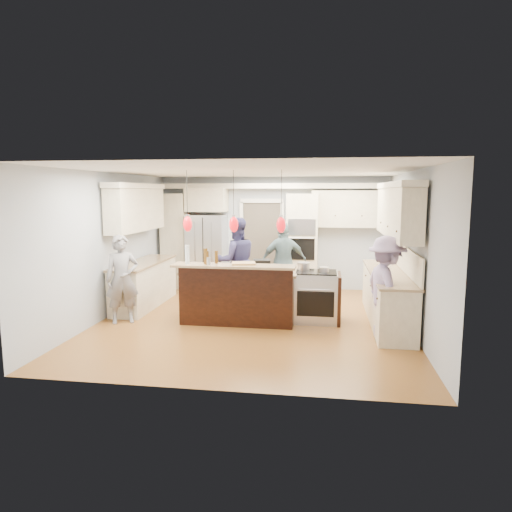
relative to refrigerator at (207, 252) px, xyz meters
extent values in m
plane|color=#A2702C|center=(1.55, -2.64, -0.90)|extent=(6.00, 6.00, 0.00)
cube|color=#B2BCC6|center=(1.55, 0.36, 0.45)|extent=(5.50, 0.04, 2.70)
cube|color=#B2BCC6|center=(1.55, -5.64, 0.45)|extent=(5.50, 0.04, 2.70)
cube|color=#B2BCC6|center=(-1.20, -2.64, 0.45)|extent=(0.04, 6.00, 2.70)
cube|color=#B2BCC6|center=(4.30, -2.64, 0.45)|extent=(0.04, 6.00, 2.70)
cube|color=white|center=(1.55, -2.64, 1.80)|extent=(5.50, 6.00, 0.04)
cube|color=#B7B7BC|center=(0.00, 0.00, 0.00)|extent=(0.90, 0.70, 1.80)
cube|color=beige|center=(2.30, 0.03, 0.25)|extent=(0.72, 0.64, 2.30)
cube|color=black|center=(2.30, -0.30, 0.65)|extent=(0.60, 0.02, 0.35)
cube|color=black|center=(2.30, -0.30, 0.15)|extent=(0.60, 0.02, 0.50)
cylinder|color=#B7B7BC|center=(2.30, -0.33, 0.40)|extent=(0.55, 0.02, 0.02)
cube|color=beige|center=(-0.80, 0.06, 0.25)|extent=(0.60, 0.58, 2.30)
cube|color=beige|center=(0.00, 0.06, 1.25)|extent=(0.95, 0.58, 0.55)
cube|color=beige|center=(3.35, 0.18, 1.05)|extent=(1.70, 0.35, 0.85)
cube|color=beige|center=(1.55, 0.16, 1.58)|extent=(5.30, 0.38, 0.12)
cube|color=#4C443A|center=(1.30, 0.35, 0.15)|extent=(0.90, 0.06, 2.10)
cube|color=white|center=(1.30, 0.31, 1.23)|extent=(1.04, 0.06, 0.10)
cube|color=beige|center=(3.95, -2.34, -0.46)|extent=(0.60, 3.00, 0.88)
cube|color=tan|center=(3.95, -2.34, 0.00)|extent=(0.64, 3.05, 0.04)
cube|color=beige|center=(4.07, -2.34, 1.08)|extent=(0.35, 3.00, 0.85)
cube|color=beige|center=(4.06, -2.34, 1.56)|extent=(0.37, 3.10, 0.10)
cube|color=beige|center=(-0.85, -1.84, -0.46)|extent=(0.60, 2.20, 0.88)
cube|color=tan|center=(-0.85, -1.84, 0.00)|extent=(0.64, 2.25, 0.04)
cube|color=beige|center=(-0.97, -1.84, 1.08)|extent=(0.35, 2.20, 0.85)
cube|color=beige|center=(-0.96, -1.84, 1.56)|extent=(0.37, 2.30, 0.10)
cube|color=black|center=(1.30, -2.49, -0.46)|extent=(2.00, 1.00, 0.88)
cube|color=tan|center=(1.30, -2.49, 0.00)|extent=(2.10, 1.10, 0.04)
cube|color=black|center=(1.30, -3.05, -0.36)|extent=(2.00, 0.12, 1.08)
cube|color=tan|center=(1.30, -3.19, 0.20)|extent=(2.10, 0.42, 0.04)
cube|color=black|center=(1.66, -2.32, 0.10)|extent=(0.35, 0.30, 0.17)
cube|color=#B7B7BC|center=(2.68, -2.49, -0.45)|extent=(0.76, 0.66, 0.90)
cube|color=black|center=(2.68, -2.83, -0.50)|extent=(0.65, 0.01, 0.45)
cube|color=black|center=(2.68, -2.49, 0.01)|extent=(0.72, 0.59, 0.02)
cube|color=black|center=(3.09, -2.49, -0.46)|extent=(0.06, 0.71, 0.88)
cylinder|color=black|center=(0.50, -3.15, 1.43)|extent=(0.01, 0.01, 0.75)
ellipsoid|color=red|center=(0.50, -3.15, 0.90)|extent=(0.15, 0.15, 0.26)
cylinder|color=black|center=(1.30, -3.15, 1.43)|extent=(0.01, 0.01, 0.75)
ellipsoid|color=red|center=(1.30, -3.15, 0.90)|extent=(0.15, 0.15, 0.26)
cylinder|color=black|center=(2.10, -3.15, 1.43)|extent=(0.01, 0.01, 0.75)
ellipsoid|color=red|center=(2.10, -3.15, 0.90)|extent=(0.15, 0.15, 0.26)
imported|color=slate|center=(-0.75, -3.09, -0.11)|extent=(0.69, 0.61, 1.59)
imported|color=navy|center=(0.99, -1.39, 0.01)|extent=(1.09, 0.99, 1.82)
imported|color=slate|center=(1.96, -1.04, -0.05)|extent=(1.08, 0.71, 1.71)
imported|color=#9F8ABA|center=(3.80, -3.33, -0.07)|extent=(0.91, 1.21, 1.66)
cube|color=olive|center=(3.95, -3.16, -0.89)|extent=(0.63, 0.89, 0.01)
cylinder|color=silver|center=(0.50, -3.20, 0.38)|extent=(0.08, 0.08, 0.32)
cylinder|color=#492F0D|center=(0.81, -3.15, 0.35)|extent=(0.09, 0.09, 0.27)
cylinder|color=#492F0D|center=(0.85, -3.23, 0.33)|extent=(0.06, 0.06, 0.23)
cylinder|color=#492F0D|center=(0.98, -3.08, 0.33)|extent=(0.07, 0.07, 0.22)
cylinder|color=#B7B7BC|center=(0.89, -3.28, 0.29)|extent=(0.08, 0.08, 0.13)
cube|color=tan|center=(1.46, -3.11, 0.24)|extent=(0.45, 0.36, 0.03)
cylinder|color=#B7B7BC|center=(2.44, -2.30, 0.09)|extent=(0.22, 0.22, 0.13)
cylinder|color=#B7B7BC|center=(2.82, -2.51, 0.06)|extent=(0.17, 0.17, 0.09)
camera|label=1|loc=(2.81, -10.65, 1.44)|focal=32.00mm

